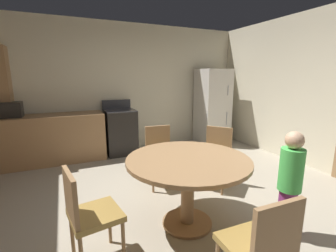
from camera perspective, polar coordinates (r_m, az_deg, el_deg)
ground_plane at (r=3.03m, az=4.80°, el=-19.71°), size 14.00×14.00×0.00m
wall_back at (r=5.30m, az=-10.37°, el=9.19°), size 5.66×0.12×2.70m
wall_right at (r=4.69m, az=34.72°, el=6.94°), size 0.12×5.39×2.70m
kitchen_counter at (r=4.88m, az=-26.81°, el=-2.84°), size 1.95×0.60×0.90m
oven_range at (r=4.98m, az=-11.50°, el=-1.30°), size 0.60×0.60×1.10m
refrigerator at (r=5.76m, az=10.74°, el=4.68°), size 0.68×0.68×1.76m
microwave at (r=4.85m, az=-34.50°, el=3.25°), size 0.44×0.32×0.26m
dining_table at (r=2.51m, az=4.87°, el=-11.03°), size 1.29×1.29×0.76m
chair_south at (r=1.83m, az=21.77°, el=-25.42°), size 0.41×0.41×0.87m
chair_north at (r=3.47m, az=-1.99°, el=-6.29°), size 0.44×0.44×0.87m
chair_northeast at (r=3.48m, az=11.66°, el=-6.51°), size 0.56×0.56×0.87m
chair_west at (r=2.15m, az=-19.13°, el=-19.12°), size 0.46×0.46×0.87m
person_child at (r=2.63m, az=27.53°, el=-12.07°), size 0.31×0.31×1.09m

